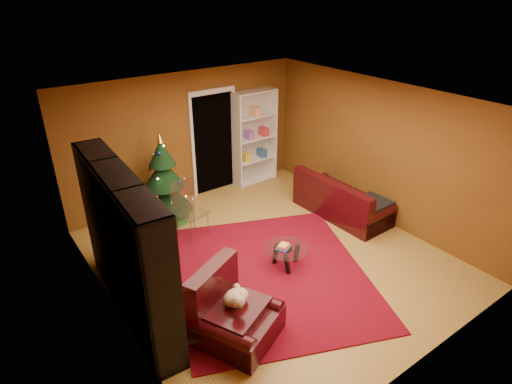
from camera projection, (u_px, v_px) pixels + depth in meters
floor at (270, 259)px, 7.09m from camera, size 5.00×5.50×0.05m
ceiling at (273, 101)px, 5.91m from camera, size 5.00×5.50×0.05m
wall_back at (186, 138)px, 8.51m from camera, size 5.00×0.05×2.60m
wall_left at (107, 240)px, 5.18m from camera, size 0.05×5.50×2.60m
wall_right at (380, 152)px, 7.82m from camera, size 0.05×5.50×2.60m
doorway at (214, 144)px, 8.91m from camera, size 1.06×0.60×2.16m
rug at (272, 274)px, 6.67m from camera, size 3.87×4.13×0.02m
media_unit at (125, 246)px, 5.53m from camera, size 0.55×2.73×2.08m
christmas_tree at (164, 180)px, 7.84m from camera, size 0.98×0.98×1.73m
gift_box_green at (179, 216)px, 8.03m from camera, size 0.32×0.32×0.27m
gift_box_red at (138, 221)px, 7.92m from camera, size 0.25×0.25×0.24m
white_bookshelf at (255, 138)px, 9.29m from camera, size 0.99×0.37×2.12m
armchair at (238, 313)px, 5.34m from camera, size 1.34×1.34×0.79m
dog at (236, 297)px, 5.32m from camera, size 0.49×0.44×0.26m
sofa at (343, 195)px, 8.21m from camera, size 0.90×1.91×0.81m
coffee_table at (286, 257)px, 6.78m from camera, size 0.94×0.94×0.45m
acrylic_chair at (192, 213)px, 7.48m from camera, size 0.57×0.61×0.93m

